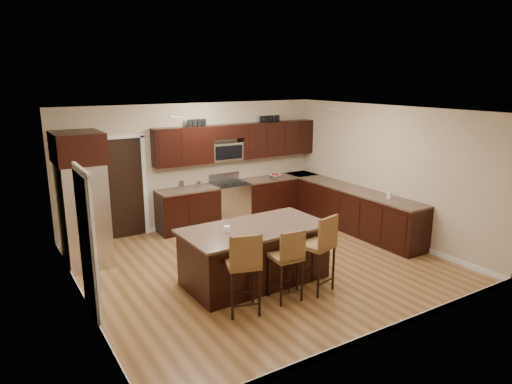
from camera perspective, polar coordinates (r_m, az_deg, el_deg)
floor at (r=8.20m, az=0.78°, el=-9.06°), size 6.00×6.00×0.00m
ceiling at (r=7.55m, az=0.85°, el=10.12°), size 6.00×6.00×0.00m
wall_back at (r=10.14m, az=-7.55°, el=3.33°), size 6.00×0.00×6.00m
wall_left at (r=6.71m, az=-21.40°, el=-3.12°), size 0.00×5.50×5.50m
wall_right at (r=9.67m, az=16.01°, el=2.38°), size 0.00×5.50×5.50m
base_cabinets at (r=10.19m, az=5.47°, el=-1.69°), size 4.02×3.96×0.92m
upper_cabinets at (r=10.38m, az=-1.97°, el=6.44°), size 4.00×0.33×0.80m
range at (r=10.37m, az=-3.29°, el=-1.31°), size 0.76×0.64×1.11m
microwave at (r=10.26m, az=-3.79°, el=5.08°), size 0.76×0.31×0.40m
doorway at (r=9.66m, az=-16.41°, el=0.39°), size 0.85×0.03×2.06m
pantry_door at (r=6.54m, az=-20.48°, el=-6.54°), size 0.03×0.80×2.04m
letter_decor at (r=10.26m, az=-2.70°, el=8.90°), size 2.20×0.03×0.15m
island at (r=7.44m, az=-0.15°, el=-7.98°), size 2.35×1.27×0.92m
stool_left at (r=6.31m, az=-1.52°, el=-8.99°), size 0.56×0.56×1.20m
stool_mid at (r=6.71m, az=4.04°, el=-8.10°), size 0.44×0.44×1.11m
stool_right at (r=7.02m, az=8.03°, el=-6.53°), size 0.56×0.56×1.23m
refrigerator at (r=8.41m, az=-20.90°, el=-0.74°), size 0.79×0.97×2.35m
floor_mat at (r=9.53m, az=-0.32°, el=-5.62°), size 0.91×0.70×0.01m
fruit_bowl at (r=10.87m, az=2.39°, el=2.05°), size 0.29×0.29×0.07m
soap_bottle at (r=9.28m, az=16.33°, el=-0.27°), size 0.11×0.11×0.18m
canister_tall at (r=9.76m, az=-9.34°, el=0.85°), size 0.12×0.12×0.20m
canister_short at (r=9.91m, az=-7.24°, el=0.98°), size 0.11×0.11×0.14m
island_jar at (r=7.02m, az=-3.65°, el=-4.67°), size 0.10×0.10×0.10m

